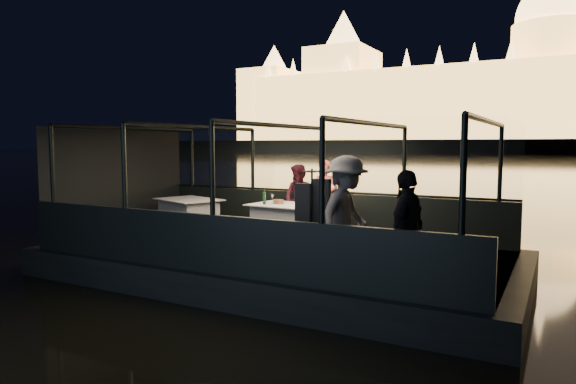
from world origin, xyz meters
The scene contains 29 objects.
river_water centered at (0.00, 80.00, 0.00)m, with size 500.00×500.00×0.00m, color black.
boat_hull centered at (0.00, 0.00, 0.00)m, with size 8.60×4.40×1.00m, color black.
boat_deck centered at (0.00, 0.00, 0.48)m, with size 8.00×4.00×0.04m, color black.
gunwale_port centered at (0.00, 2.00, 0.95)m, with size 8.00×0.08×0.90m, color black.
gunwale_starboard centered at (0.00, -2.00, 0.95)m, with size 8.00×0.08×0.90m, color black.
cabin_glass_port centered at (0.00, 2.00, 2.10)m, with size 8.00×0.02×1.40m, color #99B2B2, non-canonical shape.
cabin_glass_starboard centered at (0.00, -2.00, 2.10)m, with size 8.00×0.02×1.40m, color #99B2B2, non-canonical shape.
cabin_roof_glass centered at (0.00, 0.00, 2.80)m, with size 8.00×4.00×0.02m, color #99B2B2, non-canonical shape.
end_wall_fore centered at (-4.00, 0.00, 1.65)m, with size 0.02×4.00×2.30m, color black, non-canonical shape.
end_wall_aft centered at (4.00, 0.00, 1.65)m, with size 0.02×4.00×2.30m, color black, non-canonical shape.
canopy_ribs centered at (0.00, 0.00, 1.65)m, with size 8.00×4.00×2.30m, color black, non-canonical shape.
embankment centered at (0.00, 210.00, 1.00)m, with size 400.00×140.00×6.00m, color #423D33.
parliament_building centered at (0.00, 175.00, 29.00)m, with size 220.00×32.00×60.00m, color #F2D18C, non-canonical shape.
dining_table_central centered at (-0.20, 0.75, 0.89)m, with size 1.45×1.05×0.77m, color silver.
dining_table_aft centered at (-2.70, 0.74, 0.89)m, with size 1.42×1.03×0.75m, color white.
chair_port_left centered at (-0.26, 1.41, 0.95)m, with size 0.44×0.44×0.95m, color black.
chair_port_right centered at (0.15, 1.26, 0.95)m, with size 0.47×0.47×1.01m, color black.
coat_stand centered at (1.31, -1.28, 1.40)m, with size 0.44×0.35×1.60m, color black, non-canonical shape.
person_woman_coral centered at (0.24, 1.57, 1.25)m, with size 0.59×0.39×1.63m, color #EE6556.
person_man_maroon centered at (-0.38, 1.63, 1.25)m, with size 0.73×0.57×1.53m, color #3D111B.
passenger_stripe centered at (1.81, -1.15, 1.35)m, with size 1.16×0.66×1.80m, color silver.
passenger_dark centered at (2.82, -1.51, 1.35)m, with size 0.96×0.40×1.63m, color black.
wine_bottle centered at (-0.60, 0.53, 1.42)m, with size 0.06×0.06×0.30m, color #163C1F.
bread_basket centered at (-0.42, 0.77, 1.31)m, with size 0.21×0.21×0.08m, color brown.
amber_candle centered at (0.15, 0.70, 1.31)m, with size 0.06×0.06×0.09m, color #F2AA3C.
plate_near centered at (0.40, 0.60, 1.27)m, with size 0.27×0.27×0.02m, color white.
plate_far centered at (-0.36, 0.96, 1.27)m, with size 0.26×0.26×0.02m, color white.
wine_glass_white centered at (-0.52, 0.70, 1.36)m, with size 0.07×0.07×0.19m, color silver, non-canonical shape.
wine_glass_red centered at (0.20, 0.97, 1.36)m, with size 0.07×0.07×0.20m, color white, non-canonical shape.
Camera 1 is at (4.62, -8.21, 2.45)m, focal length 32.00 mm.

